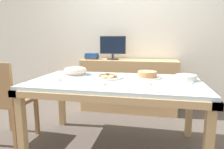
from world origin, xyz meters
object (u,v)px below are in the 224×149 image
Objects in this scene: book_stack at (92,56)px; tealight_near_cakes at (191,83)px; tealight_centre at (150,84)px; computer_monitor at (113,48)px; tealight_right_edge at (60,80)px; cake_golden_bundt at (75,71)px; plate_stack at (186,78)px; pastry_platter at (108,77)px; chair at (6,99)px; tealight_left_edge at (104,84)px; cake_chocolate_round at (147,75)px.

tealight_near_cakes is at bearing -41.75° from book_stack.
tealight_centre is at bearing -53.73° from book_stack.
tealight_right_edge is (-0.29, -1.33, -0.27)m from computer_monitor.
cake_golden_bundt is at bearing 85.09° from tealight_right_edge.
plate_stack is at bearing -38.36° from book_stack.
computer_monitor is 1.37× the size of pastry_platter.
chair is 1.52m from book_stack.
chair is 23.50× the size of tealight_right_edge.
computer_monitor is at bearing 75.01° from cake_golden_bundt.
tealight_left_edge is 1.00× the size of tealight_near_cakes.
computer_monitor is 1.61m from tealight_near_cakes.
chair is at bearing -167.29° from cake_chocolate_round.
computer_monitor reaches higher than cake_chocolate_round.
plate_stack is 0.16m from tealight_near_cakes.
tealight_centre is (0.99, -1.35, -0.13)m from book_stack.
tealight_left_edge and tealight_right_edge have the same top height.
book_stack is at bearing 141.64° from plate_stack.
plate_stack is 0.87m from tealight_left_edge.
tealight_centre is 1.00× the size of tealight_near_cakes.
pastry_platter is 7.71× the size of tealight_near_cakes.
cake_chocolate_round is (0.59, -1.00, -0.25)m from computer_monitor.
tealight_right_edge is 1.00× the size of tealight_centre.
pastry_platter is at bearing 95.66° from tealight_left_edge.
plate_stack is 1.31m from tealight_right_edge.
pastry_platter is 0.52m from tealight_centre.
pastry_platter is 0.33m from tealight_left_edge.
chair reaches higher than cake_chocolate_round.
tealight_near_cakes is (0.81, 0.21, 0.00)m from tealight_left_edge.
tealight_right_edge and tealight_near_cakes have the same top height.
cake_chocolate_round is at bearing -1.91° from cake_golden_bundt.
book_stack is 5.30× the size of tealight_centre.
cake_chocolate_round is at bearing -46.59° from book_stack.
book_stack is 1.01× the size of plate_stack.
chair is at bearing -151.26° from cake_golden_bundt.
tealight_left_edge is at bearing -4.32° from chair.
cake_golden_bundt is 0.45m from pastry_platter.
plate_stack is at bearing 8.32° from chair.
tealight_centre is at bearing -64.86° from computer_monitor.
cake_golden_bundt is at bearing -84.31° from book_stack.
chair is 4.48× the size of plate_stack.
book_stack reaches higher than pastry_platter.
book_stack is 1.55m from tealight_left_edge.
plate_stack is (1.25, -0.09, -0.01)m from cake_golden_bundt.
cake_golden_bundt is (-0.26, -0.97, -0.24)m from computer_monitor.
computer_monitor reaches higher than book_stack.
plate_stack reaches higher than pastry_platter.
tealight_left_edge is at bearing -44.73° from cake_golden_bundt.
plate_stack is at bearing 2.61° from pastry_platter.
tealight_left_edge is (0.21, -1.43, -0.27)m from computer_monitor.
cake_chocolate_round reaches higher than tealight_right_edge.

